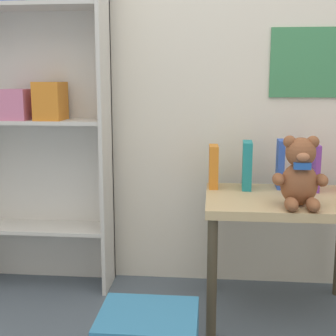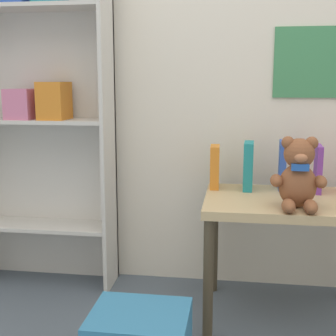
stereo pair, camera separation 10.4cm
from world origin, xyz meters
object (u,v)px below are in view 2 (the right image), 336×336
object	(u,v)px
book_standing_teal	(248,166)
book_standing_purple	(318,169)
bookshelf_side	(43,101)
teddy_bear	(298,176)
book_standing_orange	(215,167)
display_table	(284,215)
book_standing_blue	(282,165)

from	to	relation	value
book_standing_teal	book_standing_purple	bearing A→B (deg)	2.32
bookshelf_side	book_standing_teal	distance (m)	1.03
teddy_bear	book_standing_orange	xyz separation A→B (m)	(-0.33, 0.30, -0.03)
display_table	book_standing_orange	size ratio (longest dim) A/B	3.43
book_standing_blue	book_standing_teal	bearing A→B (deg)	-167.83
display_table	bookshelf_side	bearing A→B (deg)	168.02
teddy_bear	book_standing_orange	size ratio (longest dim) A/B	1.43
book_standing_purple	teddy_bear	bearing A→B (deg)	-109.69
display_table	book_standing_teal	bearing A→B (deg)	135.48
bookshelf_side	teddy_bear	bearing A→B (deg)	-18.16
bookshelf_side	book_standing_orange	bearing A→B (deg)	-5.52
book_standing_teal	book_standing_purple	world-z (taller)	book_standing_teal
teddy_bear	book_standing_teal	bearing A→B (deg)	121.95
book_standing_blue	bookshelf_side	bearing A→B (deg)	178.70
teddy_bear	book_standing_blue	size ratio (longest dim) A/B	1.25
book_standing_teal	book_standing_blue	bearing A→B (deg)	12.62
book_standing_orange	bookshelf_side	bearing A→B (deg)	172.64
book_standing_purple	display_table	bearing A→B (deg)	-132.94
display_table	teddy_bear	distance (m)	0.25
teddy_bear	book_standing_purple	xyz separation A→B (m)	(0.12, 0.29, -0.02)
book_standing_purple	book_standing_teal	bearing A→B (deg)	-177.45
book_standing_blue	book_standing_purple	xyz separation A→B (m)	(0.15, -0.03, -0.01)
bookshelf_side	book_standing_blue	world-z (taller)	bookshelf_side
book_standing_blue	display_table	bearing A→B (deg)	-87.89
display_table	book_standing_orange	bearing A→B (deg)	151.80
bookshelf_side	teddy_bear	world-z (taller)	bookshelf_side
bookshelf_side	display_table	distance (m)	1.25
teddy_bear	book_standing_blue	xyz separation A→B (m)	(-0.03, 0.32, -0.02)
teddy_bear	book_standing_purple	distance (m)	0.31
display_table	book_standing_purple	distance (m)	0.27
bookshelf_side	teddy_bear	size ratio (longest dim) A/B	5.96
display_table	book_standing_blue	world-z (taller)	book_standing_blue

